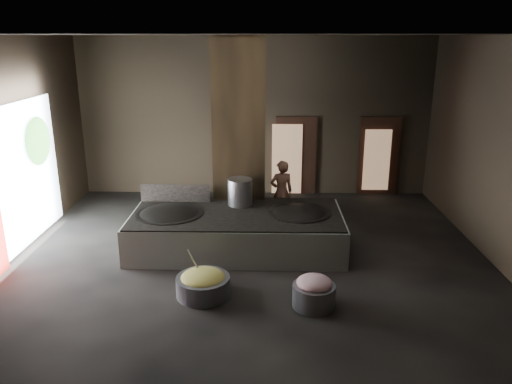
{
  "coord_description": "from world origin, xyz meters",
  "views": [
    {
      "loc": [
        0.3,
        -9.73,
        4.48
      ],
      "look_at": [
        0.11,
        0.56,
        1.25
      ],
      "focal_mm": 35.0,
      "sensor_mm": 36.0,
      "label": 1
    }
  ],
  "objects_px": {
    "wok_right": "(299,216)",
    "wok_left": "(170,217)",
    "veg_basin": "(203,286)",
    "stock_pot": "(240,192)",
    "cook": "(281,192)",
    "hearth_platform": "(237,231)",
    "meat_basin": "(314,296)"
  },
  "relations": [
    {
      "from": "hearth_platform",
      "to": "wok_left",
      "type": "distance_m",
      "value": 1.49
    },
    {
      "from": "wok_left",
      "to": "cook",
      "type": "height_order",
      "value": "cook"
    },
    {
      "from": "hearth_platform",
      "to": "stock_pot",
      "type": "relative_size",
      "value": 7.67
    },
    {
      "from": "veg_basin",
      "to": "meat_basin",
      "type": "height_order",
      "value": "meat_basin"
    },
    {
      "from": "meat_basin",
      "to": "wok_left",
      "type": "bearing_deg",
      "value": 140.54
    },
    {
      "from": "wok_right",
      "to": "hearth_platform",
      "type": "bearing_deg",
      "value": -177.88
    },
    {
      "from": "stock_pot",
      "to": "veg_basin",
      "type": "height_order",
      "value": "stock_pot"
    },
    {
      "from": "stock_pot",
      "to": "cook",
      "type": "distance_m",
      "value": 1.48
    },
    {
      "from": "wok_left",
      "to": "cook",
      "type": "xyz_separation_m",
      "value": [
        2.47,
        1.67,
        0.05
      ]
    },
    {
      "from": "stock_pot",
      "to": "cook",
      "type": "xyz_separation_m",
      "value": [
        0.97,
        1.07,
        -0.33
      ]
    },
    {
      "from": "stock_pot",
      "to": "veg_basin",
      "type": "distance_m",
      "value": 2.86
    },
    {
      "from": "wok_right",
      "to": "veg_basin",
      "type": "xyz_separation_m",
      "value": [
        -1.84,
        -2.15,
        -0.57
      ]
    },
    {
      "from": "hearth_platform",
      "to": "meat_basin",
      "type": "relative_size",
      "value": 6.2
    },
    {
      "from": "wok_left",
      "to": "stock_pot",
      "type": "height_order",
      "value": "stock_pot"
    },
    {
      "from": "stock_pot",
      "to": "veg_basin",
      "type": "relative_size",
      "value": 0.61
    },
    {
      "from": "veg_basin",
      "to": "stock_pot",
      "type": "bearing_deg",
      "value": 78.37
    },
    {
      "from": "cook",
      "to": "wok_left",
      "type": "bearing_deg",
      "value": 19.67
    },
    {
      "from": "meat_basin",
      "to": "wok_right",
      "type": "bearing_deg",
      "value": 92.54
    },
    {
      "from": "cook",
      "to": "meat_basin",
      "type": "distance_m",
      "value": 4.13
    },
    {
      "from": "veg_basin",
      "to": "cook",
      "type": "bearing_deg",
      "value": 67.87
    },
    {
      "from": "wok_right",
      "to": "cook",
      "type": "bearing_deg",
      "value": 102.06
    },
    {
      "from": "wok_left",
      "to": "veg_basin",
      "type": "height_order",
      "value": "wok_left"
    },
    {
      "from": "wok_right",
      "to": "wok_left",
      "type": "bearing_deg",
      "value": -177.95
    },
    {
      "from": "wok_left",
      "to": "stock_pot",
      "type": "distance_m",
      "value": 1.66
    },
    {
      "from": "hearth_platform",
      "to": "veg_basin",
      "type": "relative_size",
      "value": 4.71
    },
    {
      "from": "wok_right",
      "to": "veg_basin",
      "type": "height_order",
      "value": "wok_right"
    },
    {
      "from": "wok_right",
      "to": "meat_basin",
      "type": "xyz_separation_m",
      "value": [
        0.11,
        -2.5,
        -0.55
      ]
    },
    {
      "from": "wok_right",
      "to": "stock_pot",
      "type": "xyz_separation_m",
      "value": [
        -1.3,
        0.5,
        0.38
      ]
    },
    {
      "from": "veg_basin",
      "to": "meat_basin",
      "type": "xyz_separation_m",
      "value": [
        1.95,
        -0.35,
        0.02
      ]
    },
    {
      "from": "wok_right",
      "to": "cook",
      "type": "height_order",
      "value": "cook"
    },
    {
      "from": "hearth_platform",
      "to": "stock_pot",
      "type": "bearing_deg",
      "value": 85.2
    },
    {
      "from": "wok_left",
      "to": "stock_pot",
      "type": "bearing_deg",
      "value": 21.8
    }
  ]
}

